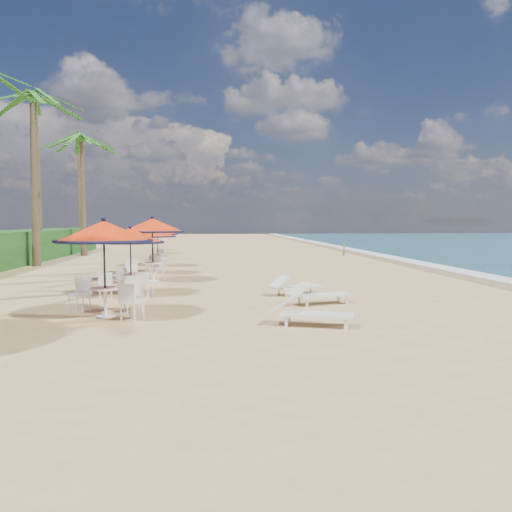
% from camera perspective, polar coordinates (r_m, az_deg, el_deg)
% --- Properties ---
extents(ground, '(160.00, 160.00, 0.00)m').
position_cam_1_polar(ground, '(12.82, 5.55, -6.58)').
color(ground, tan).
rests_on(ground, ground).
extents(foam_strip, '(1.20, 140.00, 0.04)m').
position_cam_1_polar(foam_strip, '(25.35, 22.17, -1.62)').
color(foam_strip, white).
rests_on(foam_strip, ground).
extents(wetsand_band, '(1.40, 140.00, 0.02)m').
position_cam_1_polar(wetsand_band, '(24.95, 20.33, -1.66)').
color(wetsand_band, olive).
rests_on(wetsand_band, ground).
extents(station_0, '(2.37, 2.37, 2.47)m').
position_cam_1_polar(station_0, '(12.73, -16.81, 1.38)').
color(station_0, black).
rests_on(station_0, ground).
extents(station_1, '(2.13, 2.13, 2.22)m').
position_cam_1_polar(station_1, '(16.29, -14.30, 1.32)').
color(station_1, black).
rests_on(station_1, ground).
extents(station_2, '(2.47, 2.51, 2.57)m').
position_cam_1_polar(station_2, '(19.86, -11.86, 2.79)').
color(station_2, black).
rests_on(station_2, ground).
extents(station_3, '(2.12, 2.20, 2.21)m').
position_cam_1_polar(station_3, '(22.77, -11.79, 2.24)').
color(station_3, black).
rests_on(station_3, ground).
extents(station_4, '(2.11, 2.11, 2.20)m').
position_cam_1_polar(station_4, '(26.49, -11.16, 2.47)').
color(station_4, black).
rests_on(station_4, ground).
extents(lounger_near, '(1.94, 1.14, 0.67)m').
position_cam_1_polar(lounger_near, '(11.32, 5.98, -6.40)').
color(lounger_near, white).
rests_on(lounger_near, ground).
extents(lounger_mid, '(1.91, 1.08, 0.65)m').
position_cam_1_polar(lounger_mid, '(14.21, 7.01, -4.31)').
color(lounger_mid, white).
rests_on(lounger_mid, ground).
extents(lounger_far, '(1.83, 1.21, 0.63)m').
position_cam_1_polar(lounger_far, '(15.99, 4.36, -3.40)').
color(lounger_far, white).
rests_on(lounger_far, ground).
extents(palm_4, '(5.00, 5.00, 8.95)m').
position_cam_1_polar(palm_4, '(29.01, -24.23, 15.20)').
color(palm_4, brown).
rests_on(palm_4, ground).
extents(palm_5, '(5.00, 5.00, 10.06)m').
position_cam_1_polar(palm_5, '(33.45, -23.90, 15.49)').
color(palm_5, brown).
rests_on(palm_5, ground).
extents(palm_6, '(5.00, 5.00, 8.21)m').
position_cam_1_polar(palm_6, '(36.41, -19.32, 11.85)').
color(palm_6, brown).
rests_on(palm_6, ground).
extents(palm_7, '(5.00, 5.00, 8.97)m').
position_cam_1_polar(palm_7, '(40.98, -19.60, 11.95)').
color(palm_7, brown).
rests_on(palm_7, ground).
extents(person, '(0.27, 0.36, 0.88)m').
position_cam_1_polar(person, '(33.43, 10.03, 0.66)').
color(person, '#846243').
rests_on(person, ground).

